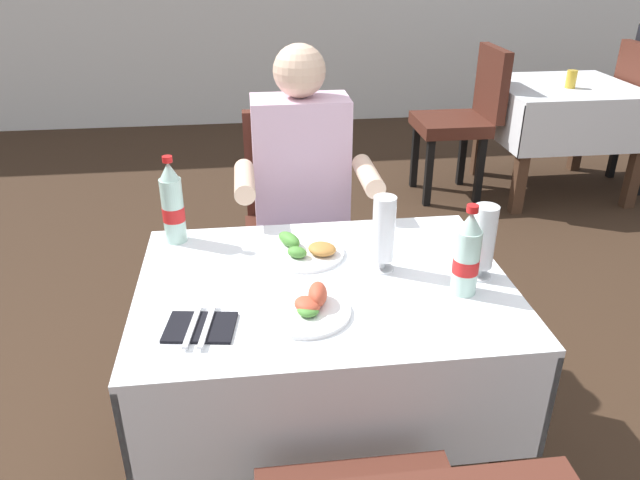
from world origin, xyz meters
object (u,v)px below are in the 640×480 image
Objects in this scene: seated_diner_far at (303,195)px; background_table_tumbler at (571,79)px; beer_glass_left at (483,242)px; background_dining_table at (559,113)px; chair_far_diner_seat at (299,220)px; plate_near_camera at (308,307)px; cola_bottle_secondary at (173,205)px; plate_far_diner at (305,250)px; cola_bottle_primary at (467,256)px; main_dining_table at (324,333)px; beer_glass_middle at (384,234)px; background_chair_left at (465,114)px; napkin_cutlery_set at (200,327)px.

seated_diner_far is 11.45× the size of background_table_tumbler.
beer_glass_left reaches higher than background_dining_table.
beer_glass_left is at bearing -61.41° from chair_far_diner_seat.
cola_bottle_secondary reaches higher than plate_near_camera.
plate_far_diner is 0.94× the size of cola_bottle_primary.
main_dining_table is 0.26m from plate_near_camera.
background_chair_left is at bearing 64.96° from beer_glass_middle.
main_dining_table is 0.26m from plate_far_diner.
background_table_tumbler is (1.89, 2.02, 0.04)m from plate_far_diner.
chair_far_diner_seat is 1.00m from cola_bottle_primary.
main_dining_table is 0.53m from beer_glass_left.
main_dining_table is 4.79× the size of beer_glass_left.
main_dining_table is at bearing -129.36° from background_dining_table.
plate_near_camera is at bearing -173.30° from cola_bottle_primary.
plate_near_camera is 0.98× the size of plate_far_diner.
seated_diner_far is 5.53× the size of beer_glass_middle.
cola_bottle_primary is (0.37, -0.88, 0.28)m from chair_far_diner_seat.
background_table_tumbler is (0.64, -0.09, 0.23)m from background_chair_left.
plate_far_diner is 0.86× the size of cola_bottle_secondary.
chair_far_diner_seat reaches higher than plate_far_diner.
cola_bottle_secondary is at bearing 101.25° from napkin_cutlery_set.
main_dining_table is 0.83× the size of seated_diner_far.
beer_glass_middle is at bearing 142.37° from cola_bottle_primary.
plate_far_diner is 0.26m from beer_glass_middle.
chair_far_diner_seat is 0.81m from beer_glass_middle.
main_dining_table is 0.69m from seated_diner_far.
seated_diner_far reaches higher than background_table_tumbler.
beer_glass_middle is at bearing -115.04° from background_chair_left.
plate_near_camera reaches higher than background_dining_table.
cola_bottle_secondary reaches higher than background_dining_table.
seated_diner_far is 4.89× the size of cola_bottle_primary.
beer_glass_left is (0.50, 0.13, 0.09)m from plate_near_camera.
beer_glass_middle is (0.24, 0.20, 0.10)m from plate_near_camera.
cola_bottle_secondary is (-0.87, 0.34, 0.01)m from beer_glass_left.
background_table_tumbler is (1.41, 2.21, -0.05)m from beer_glass_left.
main_dining_table is 3.71× the size of cola_bottle_secondary.
napkin_cutlery_set is at bearing -78.75° from cola_bottle_secondary.
background_dining_table is (1.86, 1.61, -0.17)m from seated_diner_far.
background_chair_left is (1.25, 2.11, -0.19)m from plate_far_diner.
seated_diner_far is 4.47× the size of cola_bottle_secondary.
main_dining_table is 0.78m from chair_far_diner_seat.
background_table_tumbler is (1.68, 2.14, -0.06)m from beer_glass_middle.
cola_bottle_secondary is at bearing -140.70° from background_table_tumbler.
seated_diner_far is at bearing 39.34° from cola_bottle_secondary.
plate_far_diner is (-0.04, 0.17, 0.19)m from main_dining_table.
cola_bottle_secondary is (-0.80, 0.41, 0.01)m from cola_bottle_primary.
background_chair_left is (1.65, 1.97, -0.29)m from cola_bottle_secondary.
cola_bottle_secondary reaches higher than cola_bottle_primary.
cola_bottle_primary is at bearing -123.03° from background_table_tumbler.
plate_near_camera is 1.04× the size of beer_glass_middle.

